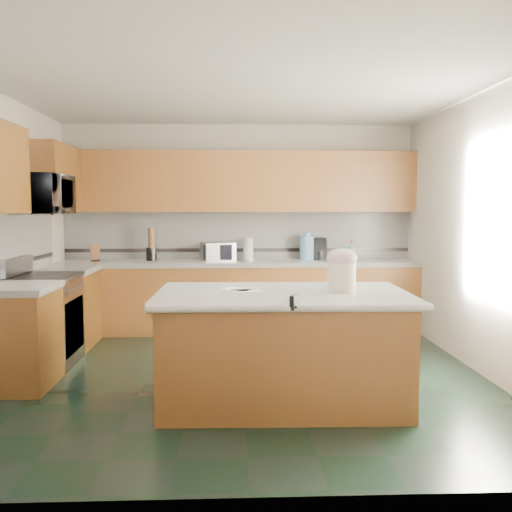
{
  "coord_description": "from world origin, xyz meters",
  "views": [
    {
      "loc": [
        -0.1,
        -5.32,
        1.59
      ],
      "look_at": [
        0.15,
        0.35,
        1.12
      ],
      "focal_mm": 40.0,
      "sensor_mm": 36.0,
      "label": 1
    }
  ],
  "objects": [
    {
      "name": "range_cooktop",
      "position": [
        -2.0,
        0.5,
        0.9
      ],
      "size": [
        0.62,
        0.78,
        0.04
      ],
      "primitive_type": "cube",
      "color": "black",
      "rests_on": "range_body"
    },
    {
      "name": "paper_towel_base",
      "position": [
        0.13,
        2.1,
        0.93
      ],
      "size": [
        0.2,
        0.2,
        0.01
      ],
      "primitive_type": "cylinder",
      "color": "#B7B7BC",
      "rests_on": "back_countertop"
    },
    {
      "name": "treat_jar_lid",
      "position": [
        0.79,
        -0.78,
        1.2
      ],
      "size": [
        0.25,
        0.25,
        0.15
      ],
      "primitive_type": "ellipsoid",
      "color": "#CB9CA8",
      "rests_on": "treat_jar"
    },
    {
      "name": "range_body",
      "position": [
        -2.0,
        0.5,
        0.44
      ],
      "size": [
        0.6,
        0.76,
        0.88
      ],
      "primitive_type": "cube",
      "color": "#B7B7BC",
      "rests_on": "ground"
    },
    {
      "name": "left_backsplash",
      "position": [
        -2.29,
        0.55,
        1.24
      ],
      "size": [
        0.02,
        2.3,
        0.63
      ],
      "primitive_type": "cube",
      "color": "silver",
      "rests_on": "wall_left"
    },
    {
      "name": "back_backsplash",
      "position": [
        0.0,
        2.29,
        1.24
      ],
      "size": [
        4.6,
        0.02,
        0.63
      ],
      "primitive_type": "cube",
      "color": "silver",
      "rests_on": "back_countertop"
    },
    {
      "name": "paper_sheet_a",
      "position": [
        0.03,
        -0.7,
        0.92
      ],
      "size": [
        0.28,
        0.22,
        0.0
      ],
      "primitive_type": "cube",
      "rotation": [
        0.0,
        0.0,
        0.14
      ],
      "color": "white",
      "rests_on": "island_top"
    },
    {
      "name": "clamp_handle",
      "position": [
        0.35,
        -1.4,
        0.91
      ],
      "size": [
        0.02,
        0.08,
        0.02
      ],
      "primitive_type": "cylinder",
      "rotation": [
        1.57,
        0.0,
        0.0
      ],
      "color": "black",
      "rests_on": "island_top"
    },
    {
      "name": "ceiling",
      "position": [
        0.0,
        0.0,
        2.7
      ],
      "size": [
        4.6,
        4.6,
        0.0
      ],
      "primitive_type": "plane",
      "color": "white",
      "rests_on": "ground"
    },
    {
      "name": "clamp_body",
      "position": [
        0.35,
        -1.33,
        0.93
      ],
      "size": [
        0.08,
        0.12,
        0.1
      ],
      "primitive_type": "cube",
      "rotation": [
        0.0,
        0.0,
        -0.42
      ],
      "color": "black",
      "rests_on": "island_top"
    },
    {
      "name": "range_oven_door",
      "position": [
        -1.71,
        0.5,
        0.4
      ],
      "size": [
        0.02,
        0.68,
        0.55
      ],
      "primitive_type": "cube",
      "color": "black",
      "rests_on": "range_body"
    },
    {
      "name": "soap_bottle_back",
      "position": [
        1.47,
        2.05,
        1.04
      ],
      "size": [
        0.14,
        0.14,
        0.24
      ],
      "primitive_type": "imported",
      "rotation": [
        0.0,
        0.0,
        0.42
      ],
      "color": "white",
      "rests_on": "back_countertop"
    },
    {
      "name": "treat_jar_knob",
      "position": [
        0.79,
        -0.78,
        1.25
      ],
      "size": [
        0.08,
        0.03,
        0.03
      ],
      "primitive_type": "cylinder",
      "rotation": [
        0.0,
        1.57,
        0.0
      ],
      "color": "tan",
      "rests_on": "treat_jar_lid"
    },
    {
      "name": "paper_sheet_b",
      "position": [
        -0.05,
        -0.6,
        0.92
      ],
      "size": [
        0.31,
        0.29,
        0.0
      ],
      "primitive_type": "cube",
      "rotation": [
        0.0,
        0.0,
        -0.49
      ],
      "color": "white",
      "rests_on": "island_top"
    },
    {
      "name": "floor",
      "position": [
        0.0,
        0.0,
        0.0
      ],
      "size": [
        4.6,
        4.6,
        0.0
      ],
      "primitive_type": "plane",
      "color": "black",
      "rests_on": "ground"
    },
    {
      "name": "treat_jar_knob_end_r",
      "position": [
        0.84,
        -0.78,
        1.25
      ],
      "size": [
        0.04,
        0.04,
        0.04
      ],
      "primitive_type": "sphere",
      "color": "tan",
      "rests_on": "treat_jar_lid"
    },
    {
      "name": "knife_block",
      "position": [
        -1.84,
        2.05,
        1.03
      ],
      "size": [
        0.15,
        0.18,
        0.23
      ],
      "primitive_type": "cube",
      "rotation": [
        -0.31,
        0.0,
        0.27
      ],
      "color": "#472814",
      "rests_on": "back_countertop"
    },
    {
      "name": "water_jug",
      "position": [
        0.89,
        2.06,
        1.08
      ],
      "size": [
        0.19,
        0.19,
        0.32
      ],
      "primitive_type": "cylinder",
      "color": "#6092BF",
      "rests_on": "back_countertop"
    },
    {
      "name": "coffee_carafe",
      "position": [
        1.07,
        2.04,
        0.98
      ],
      "size": [
        0.12,
        0.12,
        0.12
      ],
      "primitive_type": "cylinder",
      "color": "black",
      "rests_on": "back_countertop"
    },
    {
      "name": "coffee_maker",
      "position": [
        1.07,
        2.08,
        1.07
      ],
      "size": [
        0.21,
        0.23,
        0.29
      ],
      "primitive_type": "cube",
      "rotation": [
        0.0,
        0.0,
        -0.26
      ],
      "color": "black",
      "rests_on": "back_countertop"
    },
    {
      "name": "treat_jar_knob_end_l",
      "position": [
        0.75,
        -0.78,
        1.25
      ],
      "size": [
        0.04,
        0.04,
        0.04
      ],
      "primitive_type": "sphere",
      "color": "tan",
      "rests_on": "treat_jar_lid"
    },
    {
      "name": "back_base_cab",
      "position": [
        0.0,
        2.0,
        0.43
      ],
      "size": [
        4.6,
        0.6,
        0.86
      ],
      "primitive_type": "cube",
      "color": "#42270B",
      "rests_on": "ground"
    },
    {
      "name": "soap_back_cap",
      "position": [
        1.47,
        2.05,
        1.17
      ],
      "size": [
        0.02,
        0.02,
        0.03
      ],
      "primitive_type": "cylinder",
      "color": "red",
      "rests_on": "soap_bottle_back"
    },
    {
      "name": "utensil_bundle",
      "position": [
        -1.13,
        2.08,
        1.22
      ],
      "size": [
        0.08,
        0.08,
        0.25
      ],
      "primitive_type": "cylinder",
      "color": "#472814",
      "rests_on": "utensil_crock"
    },
    {
      "name": "left_counter_rear",
      "position": [
        -2.0,
        1.29,
        0.89
      ],
      "size": [
        0.64,
        0.82,
        0.06
      ],
      "primitive_type": "cube",
      "color": "white",
      "rests_on": "left_base_cab_rear"
    },
    {
      "name": "window_light_proxy",
      "position": [
        2.29,
        -0.2,
        1.5
      ],
      "size": [
        0.02,
        1.4,
        1.1
      ],
      "primitive_type": "cube",
      "color": "white",
      "rests_on": "wall_right"
    },
    {
      "name": "left_base_cab_rear",
      "position": [
        -2.0,
        1.29,
        0.43
      ],
      "size": [
        0.6,
        0.82,
        0.86
      ],
      "primitive_type": "cube",
      "color": "#42270B",
      "rests_on": "ground"
    },
    {
      "name": "paper_towel",
      "position": [
        0.13,
        2.1,
        1.07
      ],
      "size": [
        0.13,
        0.13,
        0.29
      ],
      "primitive_type": "cylinder",
      "color": "white",
      "rests_on": "back_countertop"
    },
    {
      "name": "range_handle",
      "position": [
        -1.68,
        0.5,
        0.78
      ],
      "size": [
        0.02,
        0.66,
        0.02
      ],
      "primitive_type": "cylinder",
      "rotation": [
        1.57,
        0.0,
        0.0
      ],
      "color": "#B7B7BC",
      "rests_on": "range_body"
    },
    {
      "name": "range_backguard",
      "position": [
        -2.26,
        0.5,
        1.02
      ],
      "size": [
        0.06,
        0.76,
        0.18
      ],
      "primitive_type": "cube",
      "color": "#B7B7BC",
      "rests_on": "range_body"
    },
    {
      "name": "island_bullnose",
      "position": [
        0.32,
        -1.35,
        0.89
      ],
      "size": [
        2.03,
        0.1,
        0.06
      ],
      "primitive_type": "cylinder",
      "rotation": [
        0.0,
        1.57,
        -0.02
      ],
      "color": "white",
      "rests_on": "island_base"
    },
    {
      "name": "treat_jar",
      "position": [
        0.79,
        -0.78,
        1.04
      ],
      "size": [
        0.28,
        0.28,
        0.24
      ],
      "primitive_type": "cylinder",
      "rotation": [
        0.0,
        0.0,
        0.26
      ],
      "color": "#EDE1C5",
      "rests_on": "island_top"
    },
    {
      "name": "wall_right",
      "position": [
        2.32,
        0.0,
        1.35
      ],
      "size": [
        0.04,
        4.6,
        2.7
      ],
      "primitive_type": "cube",
      "color": "beige",
      "rests_on": "ground"
    },
    {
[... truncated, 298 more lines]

